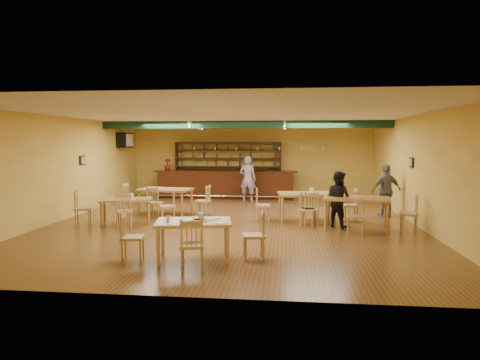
# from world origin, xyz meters

# --- Properties ---
(floor) EXTENTS (12.00, 12.00, 0.00)m
(floor) POSITION_xyz_m (0.00, 0.00, 0.00)
(floor) COLOR brown
(floor) RESTS_ON ground
(ceiling_beam) EXTENTS (10.00, 0.30, 0.25)m
(ceiling_beam) POSITION_xyz_m (0.00, 2.80, 2.87)
(ceiling_beam) COLOR #10321E
(ceiling_beam) RESTS_ON ceiling
(track_rail_left) EXTENTS (0.05, 2.50, 0.05)m
(track_rail_left) POSITION_xyz_m (-1.80, 3.40, 2.94)
(track_rail_left) COLOR white
(track_rail_left) RESTS_ON ceiling
(track_rail_right) EXTENTS (0.05, 2.50, 0.05)m
(track_rail_right) POSITION_xyz_m (1.40, 3.40, 2.94)
(track_rail_right) COLOR white
(track_rail_right) RESTS_ON ceiling
(ac_unit) EXTENTS (0.34, 0.70, 0.48)m
(ac_unit) POSITION_xyz_m (-4.80, 4.20, 2.35)
(ac_unit) COLOR white
(ac_unit) RESTS_ON wall_left
(picture_left) EXTENTS (0.04, 0.34, 0.28)m
(picture_left) POSITION_xyz_m (-4.97, 1.00, 1.70)
(picture_left) COLOR black
(picture_left) RESTS_ON wall_left
(picture_right) EXTENTS (0.04, 0.34, 0.28)m
(picture_right) POSITION_xyz_m (4.97, 0.50, 1.70)
(picture_right) COLOR black
(picture_right) RESTS_ON wall_right
(bar_counter) EXTENTS (5.74, 0.85, 1.13)m
(bar_counter) POSITION_xyz_m (-0.96, 5.15, 0.56)
(bar_counter) COLOR #34150A
(bar_counter) RESTS_ON ground
(back_bar_hutch) EXTENTS (4.44, 0.40, 2.28)m
(back_bar_hutch) POSITION_xyz_m (-0.96, 5.78, 1.14)
(back_bar_hutch) COLOR #34150A
(back_bar_hutch) RESTS_ON ground
(poinsettia) EXTENTS (0.33, 0.33, 0.46)m
(poinsettia) POSITION_xyz_m (-3.38, 5.15, 1.36)
(poinsettia) COLOR maroon
(poinsettia) RESTS_ON bar_counter
(dining_table_a) EXTENTS (1.73, 1.19, 0.80)m
(dining_table_a) POSITION_xyz_m (-2.33, 1.17, 0.40)
(dining_table_a) COLOR olive
(dining_table_a) RESTS_ON ground
(dining_table_b) EXTENTS (1.71, 1.14, 0.81)m
(dining_table_b) POSITION_xyz_m (2.06, 0.40, 0.41)
(dining_table_b) COLOR olive
(dining_table_b) RESTS_ON ground
(dining_table_c) EXTENTS (1.58, 1.21, 0.70)m
(dining_table_c) POSITION_xyz_m (-2.97, -0.55, 0.35)
(dining_table_c) COLOR olive
(dining_table_c) RESTS_ON ground
(dining_table_d) EXTENTS (1.82, 1.28, 0.83)m
(dining_table_d) POSITION_xyz_m (3.30, -0.64, 0.42)
(dining_table_d) COLOR olive
(dining_table_d) RESTS_ON ground
(near_table) EXTENTS (1.56, 1.15, 0.76)m
(near_table) POSITION_xyz_m (-0.29, -4.01, 0.38)
(near_table) COLOR beige
(near_table) RESTS_ON ground
(pizza_tray) EXTENTS (0.46, 0.46, 0.01)m
(pizza_tray) POSITION_xyz_m (-0.18, -4.01, 0.77)
(pizza_tray) COLOR silver
(pizza_tray) RESTS_ON near_table
(parmesan_shaker) EXTENTS (0.09, 0.09, 0.11)m
(parmesan_shaker) POSITION_xyz_m (-0.74, -4.16, 0.82)
(parmesan_shaker) COLOR #EAE5C6
(parmesan_shaker) RESTS_ON near_table
(napkin_stack) EXTENTS (0.25, 0.24, 0.03)m
(napkin_stack) POSITION_xyz_m (0.07, -3.81, 0.78)
(napkin_stack) COLOR white
(napkin_stack) RESTS_ON near_table
(pizza_server) EXTENTS (0.32, 0.09, 0.00)m
(pizza_server) POSITION_xyz_m (-0.03, -3.96, 0.78)
(pizza_server) COLOR silver
(pizza_server) RESTS_ON pizza_tray
(side_plate) EXTENTS (0.25, 0.25, 0.01)m
(side_plate) POSITION_xyz_m (0.27, -4.21, 0.77)
(side_plate) COLOR white
(side_plate) RESTS_ON near_table
(patron_bar) EXTENTS (0.69, 0.51, 1.75)m
(patron_bar) POSITION_xyz_m (0.01, 4.33, 0.87)
(patron_bar) COLOR #8B479B
(patron_bar) RESTS_ON ground
(patron_right_a) EXTENTS (0.92, 0.91, 1.50)m
(patron_right_a) POSITION_xyz_m (2.86, -0.40, 0.75)
(patron_right_a) COLOR black
(patron_right_a) RESTS_ON ground
(patron_right_b) EXTENTS (1.01, 0.63, 1.60)m
(patron_right_b) POSITION_xyz_m (4.50, 1.36, 0.80)
(patron_right_b) COLOR slate
(patron_right_b) RESTS_ON ground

